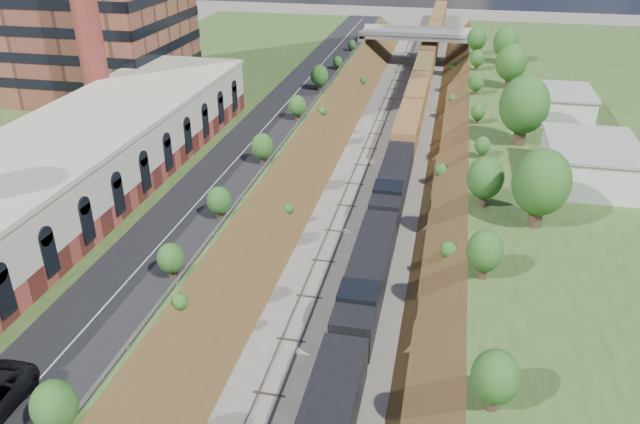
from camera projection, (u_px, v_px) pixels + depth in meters
platform_left at (142, 139)px, 86.16m from camera, size 44.00×180.00×5.00m
embankment_left at (296, 169)px, 83.12m from camera, size 10.00×180.00×10.00m
embankment_right at (465, 183)px, 78.95m from camera, size 10.00×180.00×10.00m
rail_left_track at (359, 173)px, 81.49m from camera, size 1.58×180.00×0.18m
rail_right_track at (398, 177)px, 80.50m from camera, size 1.58×180.00×0.18m
road at (263, 130)px, 81.69m from camera, size 8.00×180.00×0.10m
guardrail at (292, 130)px, 80.52m from camera, size 0.10×171.00×0.70m
commercial_building at (80, 160)px, 63.32m from camera, size 14.30×62.30×7.00m
overpass at (417, 41)px, 132.86m from camera, size 24.50×8.30×7.40m
white_building_near at (590, 164)px, 66.45m from camera, size 9.00×12.00×4.00m
white_building_far at (560, 105)px, 85.81m from camera, size 8.00×10.00×3.60m
tree_right_large at (541, 183)px, 56.14m from camera, size 5.25×5.25×7.61m
tree_left_crest at (149, 288)px, 45.22m from camera, size 2.45×2.45×3.55m
freight_train at (420, 84)px, 110.47m from camera, size 3.24×181.97×4.79m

